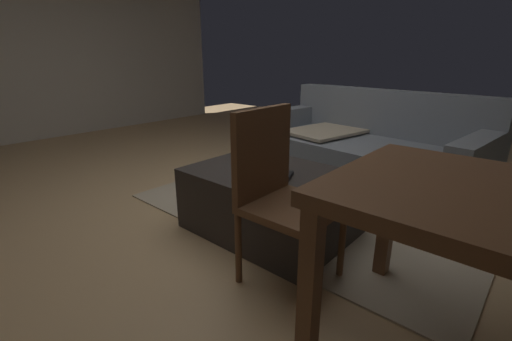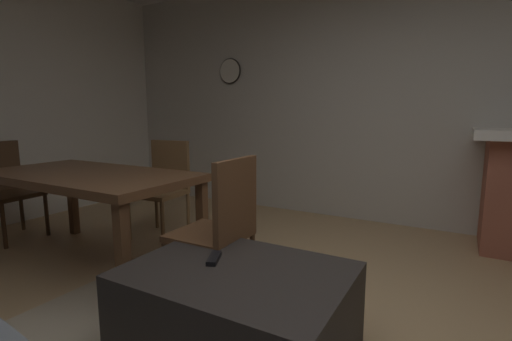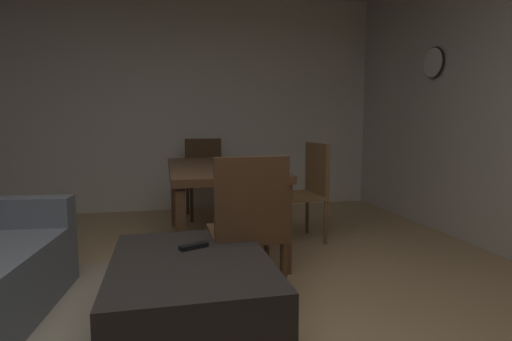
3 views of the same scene
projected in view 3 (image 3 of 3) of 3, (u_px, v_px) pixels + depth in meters
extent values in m
cube|color=white|center=(163.00, 103.00, 5.20)|extent=(0.12, 6.04, 2.76)
cube|color=#2D2826|center=(192.00, 299.00, 2.10)|extent=(1.07, 0.79, 0.44)
cube|color=black|center=(194.00, 246.00, 2.23)|extent=(0.11, 0.17, 0.02)
cube|color=brown|center=(219.00, 169.00, 3.68)|extent=(1.74, 0.89, 0.06)
cube|color=brown|center=(181.00, 235.00, 2.85)|extent=(0.07, 0.07, 0.68)
cube|color=brown|center=(174.00, 195.00, 4.42)|extent=(0.07, 0.07, 0.68)
cube|color=brown|center=(286.00, 229.00, 3.02)|extent=(0.07, 0.07, 0.68)
cube|color=brown|center=(244.00, 193.00, 4.59)|extent=(0.07, 0.07, 0.68)
cube|color=brown|center=(297.00, 196.00, 3.88)|extent=(0.48, 0.48, 0.04)
cube|color=brown|center=(317.00, 168.00, 3.91)|extent=(0.44, 0.08, 0.48)
cylinder|color=brown|center=(285.00, 226.00, 3.65)|extent=(0.04, 0.04, 0.41)
cylinder|color=brown|center=(270.00, 216.00, 4.03)|extent=(0.04, 0.04, 0.41)
cylinder|color=brown|center=(326.00, 222.00, 3.78)|extent=(0.04, 0.04, 0.41)
cylinder|color=brown|center=(307.00, 213.00, 4.15)|extent=(0.04, 0.04, 0.41)
cube|color=#513823|center=(206.00, 181.00, 4.85)|extent=(0.46, 0.46, 0.04)
cube|color=#513823|center=(203.00, 158.00, 5.01)|extent=(0.06, 0.44, 0.48)
cylinder|color=#513823|center=(226.00, 202.00, 4.74)|extent=(0.04, 0.04, 0.41)
cylinder|color=#513823|center=(192.00, 204.00, 4.63)|extent=(0.04, 0.04, 0.41)
cylinder|color=#513823|center=(220.00, 196.00, 5.12)|extent=(0.04, 0.04, 0.41)
cylinder|color=#513823|center=(188.00, 198.00, 5.01)|extent=(0.04, 0.04, 0.41)
cube|color=brown|center=(245.00, 233.00, 2.58)|extent=(0.45, 0.45, 0.04)
cube|color=brown|center=(252.00, 198.00, 2.36)|extent=(0.05, 0.44, 0.48)
cylinder|color=brown|center=(210.00, 260.00, 2.75)|extent=(0.04, 0.04, 0.41)
cylinder|color=brown|center=(267.00, 255.00, 2.85)|extent=(0.04, 0.04, 0.41)
cylinder|color=brown|center=(219.00, 282.00, 2.37)|extent=(0.04, 0.04, 0.41)
cylinder|color=brown|center=(284.00, 276.00, 2.46)|extent=(0.04, 0.04, 0.41)
cylinder|color=beige|center=(14.00, 248.00, 3.41)|extent=(0.21, 0.21, 0.15)
ellipsoid|color=#387233|center=(12.00, 225.00, 3.39)|extent=(0.31, 0.31, 0.34)
cylinder|color=silver|center=(434.00, 63.00, 4.21)|extent=(0.30, 0.03, 0.30)
torus|color=black|center=(434.00, 63.00, 4.21)|extent=(0.32, 0.02, 0.32)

